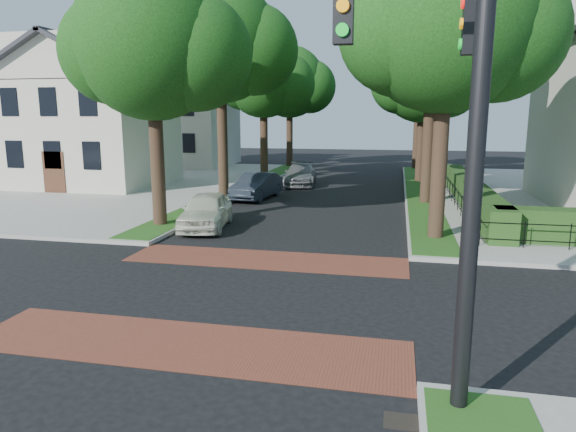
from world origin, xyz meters
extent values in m
plane|color=black|center=(0.00, 0.00, 0.00)|extent=(120.00, 120.00, 0.00)
cube|color=gray|center=(-19.50, 19.00, 0.07)|extent=(30.00, 30.00, 0.15)
cube|color=brown|center=(0.00, 3.20, 0.01)|extent=(9.00, 2.20, 0.01)
cube|color=brown|center=(0.00, -3.20, 0.01)|extent=(9.00, 2.20, 0.01)
cube|color=black|center=(4.30, -5.00, 0.01)|extent=(0.65, 0.45, 0.01)
cube|color=#174212|center=(5.40, 19.10, 0.16)|extent=(1.60, 29.80, 0.02)
cube|color=#174212|center=(-5.40, 19.10, 0.16)|extent=(1.60, 29.80, 0.02)
cylinder|color=black|center=(5.50, 7.00, 3.83)|extent=(0.56, 0.56, 7.35)
sphere|color=#10330E|center=(5.50, 7.00, 7.71)|extent=(6.20, 6.20, 6.20)
sphere|color=#10330E|center=(7.21, 7.30, 7.31)|extent=(4.65, 4.65, 4.65)
sphere|color=#10330E|center=(3.95, 6.80, 7.41)|extent=(4.34, 4.34, 4.34)
sphere|color=#10330E|center=(5.60, 8.55, 8.21)|extent=(4.03, 4.03, 4.03)
cylinder|color=black|center=(5.50, 15.00, 4.00)|extent=(0.56, 0.56, 7.70)
sphere|color=#10330E|center=(5.50, 15.00, 8.07)|extent=(6.60, 6.60, 6.60)
sphere|color=#10330E|center=(7.31, 15.30, 7.67)|extent=(4.95, 4.95, 4.95)
sphere|color=#10330E|center=(3.85, 14.80, 7.77)|extent=(4.62, 4.62, 4.62)
sphere|color=#10330E|center=(5.60, 16.65, 8.57)|extent=(4.29, 4.29, 4.29)
cylinder|color=black|center=(5.50, 24.00, 3.47)|extent=(0.56, 0.56, 6.65)
sphere|color=#10330E|center=(5.50, 24.00, 6.99)|extent=(5.80, 5.80, 5.80)
sphere|color=#10330E|center=(7.09, 24.30, 6.59)|extent=(4.35, 4.35, 4.35)
sphere|color=#10330E|center=(4.05, 23.80, 6.69)|extent=(4.06, 4.06, 4.06)
sphere|color=#10330E|center=(5.60, 25.45, 7.49)|extent=(3.77, 3.77, 3.77)
cylinder|color=black|center=(5.50, 33.00, 3.65)|extent=(0.56, 0.56, 7.00)
sphere|color=#10330E|center=(5.50, 33.00, 7.35)|extent=(6.00, 6.00, 6.00)
sphere|color=#10330E|center=(7.15, 33.30, 6.95)|extent=(4.50, 4.50, 4.50)
sphere|color=#10330E|center=(4.00, 32.80, 7.05)|extent=(4.20, 4.20, 4.20)
sphere|color=#10330E|center=(5.60, 34.50, 7.85)|extent=(3.90, 3.90, 3.90)
cylinder|color=black|center=(-5.50, 7.00, 3.65)|extent=(0.56, 0.56, 7.00)
sphere|color=#10330E|center=(-5.50, 7.00, 7.35)|extent=(6.00, 6.00, 6.00)
sphere|color=#10330E|center=(-3.85, 7.30, 6.95)|extent=(4.50, 4.50, 4.50)
sphere|color=#10330E|center=(-7.00, 6.80, 7.05)|extent=(4.20, 4.20, 4.20)
sphere|color=#10330E|center=(-5.40, 8.50, 7.85)|extent=(3.90, 3.90, 3.90)
cylinder|color=black|center=(-5.50, 15.00, 4.17)|extent=(0.56, 0.56, 8.05)
sphere|color=#10330E|center=(-5.50, 15.00, 8.43)|extent=(6.40, 6.40, 6.40)
sphere|color=#10330E|center=(-3.74, 15.30, 8.03)|extent=(4.80, 4.80, 4.80)
sphere|color=#10330E|center=(-7.10, 14.80, 8.13)|extent=(4.48, 4.48, 4.48)
sphere|color=#10330E|center=(-5.40, 16.60, 8.93)|extent=(4.16, 4.16, 4.16)
cylinder|color=black|center=(-5.50, 24.00, 3.58)|extent=(0.56, 0.56, 6.86)
sphere|color=#10330E|center=(-5.50, 24.00, 7.21)|extent=(5.60, 5.60, 5.60)
sphere|color=#10330E|center=(-3.96, 24.30, 6.81)|extent=(4.20, 4.20, 4.20)
sphere|color=#10330E|center=(-6.90, 23.80, 6.91)|extent=(3.92, 3.92, 3.92)
sphere|color=#10330E|center=(-5.40, 25.40, 7.71)|extent=(3.64, 3.64, 3.64)
cylinder|color=black|center=(-5.50, 33.00, 3.72)|extent=(0.56, 0.56, 7.14)
sphere|color=#10330E|center=(-5.50, 33.00, 7.49)|extent=(6.20, 6.20, 6.20)
sphere|color=#10330E|center=(-3.79, 33.30, 7.09)|extent=(4.65, 4.65, 4.65)
sphere|color=#10330E|center=(-7.05, 32.80, 7.19)|extent=(4.34, 4.34, 4.34)
sphere|color=#10330E|center=(-5.40, 34.55, 7.99)|extent=(4.03, 4.03, 4.03)
cube|color=#1A3C15|center=(7.70, 15.00, 0.75)|extent=(1.00, 18.00, 1.20)
cube|color=beige|center=(-15.50, 18.00, 3.40)|extent=(9.00, 8.00, 6.50)
cube|color=brown|center=(-12.80, 16.40, 8.47)|extent=(0.80, 0.80, 3.64)
cube|color=beige|center=(-15.50, 32.00, 3.40)|extent=(9.00, 8.00, 6.50)
cube|color=brown|center=(-12.80, 30.40, 8.47)|extent=(0.80, 0.80, 3.64)
cylinder|color=black|center=(5.10, -4.60, 4.15)|extent=(0.26, 0.26, 8.00)
cube|color=black|center=(3.20, -4.60, 6.05)|extent=(0.28, 0.22, 1.00)
cylinder|color=orange|center=(3.20, -4.73, 6.05)|extent=(0.18, 0.05, 0.18)
cylinder|color=#0CB226|center=(3.20, -4.73, 5.73)|extent=(0.18, 0.05, 0.18)
cube|color=black|center=(5.10, -2.90, 6.05)|extent=(0.22, 0.28, 1.00)
cylinder|color=red|center=(4.97, -2.90, 6.37)|extent=(0.05, 0.18, 0.18)
cylinder|color=orange|center=(4.97, -2.90, 6.05)|extent=(0.05, 0.18, 0.18)
cylinder|color=#0CB226|center=(4.97, -2.90, 5.73)|extent=(0.05, 0.18, 0.18)
imported|color=silver|center=(-3.60, 7.31, 0.74)|extent=(2.40, 4.54, 1.47)
imported|color=#202731|center=(-3.60, 15.11, 0.73)|extent=(2.09, 4.58, 1.46)
imported|color=slate|center=(-2.30, 21.32, 0.71)|extent=(2.49, 5.09, 1.42)
camera|label=1|loc=(4.03, -12.23, 4.55)|focal=32.00mm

